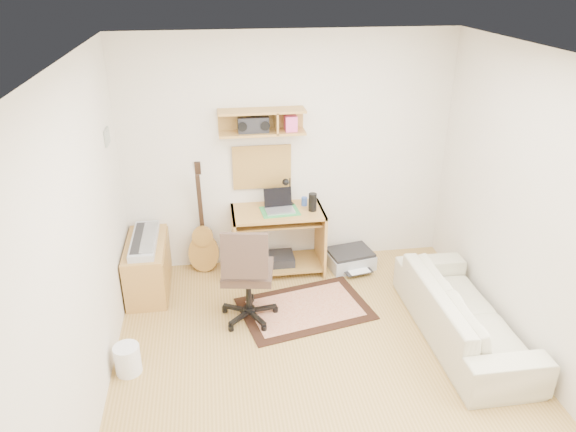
{
  "coord_description": "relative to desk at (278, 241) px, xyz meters",
  "views": [
    {
      "loc": [
        -0.83,
        -3.52,
        3.18
      ],
      "look_at": [
        -0.15,
        1.05,
        1.0
      ],
      "focal_mm": 33.45,
      "sensor_mm": 36.0,
      "label": 1
    }
  ],
  "objects": [
    {
      "name": "floor",
      "position": [
        0.16,
        -1.73,
        -0.38
      ],
      "size": [
        3.6,
        4.0,
        0.01
      ],
      "primitive_type": "cube",
      "color": "tan",
      "rests_on": "ground"
    },
    {
      "name": "ceiling",
      "position": [
        0.16,
        -1.73,
        2.23
      ],
      "size": [
        3.6,
        4.0,
        0.01
      ],
      "primitive_type": "cube",
      "color": "white",
      "rests_on": "ground"
    },
    {
      "name": "back_wall",
      "position": [
        0.16,
        0.28,
        0.93
      ],
      "size": [
        3.6,
        0.01,
        2.6
      ],
      "primitive_type": "cube",
      "color": "silver",
      "rests_on": "ground"
    },
    {
      "name": "left_wall",
      "position": [
        -1.64,
        -1.73,
        0.93
      ],
      "size": [
        0.01,
        4.0,
        2.6
      ],
      "primitive_type": "cube",
      "color": "silver",
      "rests_on": "ground"
    },
    {
      "name": "right_wall",
      "position": [
        1.97,
        -1.73,
        0.93
      ],
      "size": [
        0.01,
        4.0,
        2.6
      ],
      "primitive_type": "cube",
      "color": "silver",
      "rests_on": "ground"
    },
    {
      "name": "wall_shelf",
      "position": [
        -0.14,
        0.15,
        1.32
      ],
      "size": [
        0.9,
        0.25,
        0.26
      ],
      "primitive_type": "cube",
      "color": "#BD8942",
      "rests_on": "back_wall"
    },
    {
      "name": "cork_board",
      "position": [
        -0.14,
        0.25,
        0.79
      ],
      "size": [
        0.64,
        0.03,
        0.49
      ],
      "primitive_type": "cube",
      "color": "#A68453",
      "rests_on": "back_wall"
    },
    {
      "name": "wall_photo",
      "position": [
        -1.63,
        -0.23,
        1.34
      ],
      "size": [
        0.02,
        0.2,
        0.15
      ],
      "primitive_type": "cube",
      "color": "#4C8CBF",
      "rests_on": "left_wall"
    },
    {
      "name": "desk",
      "position": [
        0.0,
        0.0,
        0.0
      ],
      "size": [
        1.0,
        0.55,
        0.75
      ],
      "primitive_type": null,
      "color": "#BD8942",
      "rests_on": "floor"
    },
    {
      "name": "laptop",
      "position": [
        0.02,
        -0.02,
        0.49
      ],
      "size": [
        0.33,
        0.33,
        0.23
      ],
      "primitive_type": null,
      "rotation": [
        0.0,
        0.0,
        0.08
      ],
      "color": "silver",
      "rests_on": "desk"
    },
    {
      "name": "speaker",
      "position": [
        0.37,
        -0.05,
        0.47
      ],
      "size": [
        0.09,
        0.09,
        0.2
      ],
      "primitive_type": "cylinder",
      "color": "black",
      "rests_on": "desk"
    },
    {
      "name": "desk_lamp",
      "position": [
        0.16,
        0.14,
        0.54
      ],
      "size": [
        0.11,
        0.11,
        0.33
      ],
      "primitive_type": null,
      "color": "black",
      "rests_on": "desk"
    },
    {
      "name": "pencil_cup",
      "position": [
        0.31,
        0.1,
        0.42
      ],
      "size": [
        0.07,
        0.07,
        0.1
      ],
      "primitive_type": "cylinder",
      "color": "#3756A7",
      "rests_on": "desk"
    },
    {
      "name": "boombox",
      "position": [
        -0.23,
        0.15,
        1.3
      ],
      "size": [
        0.32,
        0.14,
        0.16
      ],
      "primitive_type": "cube",
      "color": "black",
      "rests_on": "wall_shelf"
    },
    {
      "name": "rug",
      "position": [
        0.17,
        -0.8,
        -0.37
      ],
      "size": [
        1.41,
        1.09,
        0.02
      ],
      "primitive_type": "cube",
      "rotation": [
        0.0,
        0.0,
        0.21
      ],
      "color": "beige",
      "rests_on": "floor"
    },
    {
      "name": "task_chair",
      "position": [
        -0.4,
        -0.86,
        0.15
      ],
      "size": [
        0.62,
        0.62,
        1.05
      ],
      "primitive_type": null,
      "rotation": [
        0.0,
        0.0,
        -0.17
      ],
      "color": "#3C2C23",
      "rests_on": "floor"
    },
    {
      "name": "cabinet",
      "position": [
        -1.42,
        -0.18,
        -0.1
      ],
      "size": [
        0.4,
        0.9,
        0.55
      ],
      "primitive_type": "cube",
      "color": "#BD8942",
      "rests_on": "floor"
    },
    {
      "name": "music_keyboard",
      "position": [
        -1.42,
        -0.18,
        0.21
      ],
      "size": [
        0.25,
        0.8,
        0.07
      ],
      "primitive_type": "cube",
      "color": "#B2B5BA",
      "rests_on": "cabinet"
    },
    {
      "name": "guitar",
      "position": [
        -0.83,
        0.13,
        0.26
      ],
      "size": [
        0.35,
        0.24,
        1.27
      ],
      "primitive_type": null,
      "rotation": [
        0.0,
        0.0,
        -0.07
      ],
      "color": "#B17F36",
      "rests_on": "floor"
    },
    {
      "name": "waste_basket",
      "position": [
        -1.49,
        -1.48,
        -0.24
      ],
      "size": [
        0.26,
        0.26,
        0.26
      ],
      "primitive_type": "cylinder",
      "rotation": [
        0.0,
        0.0,
        0.24
      ],
      "color": "white",
      "rests_on": "floor"
    },
    {
      "name": "printer",
      "position": [
        0.83,
        -0.02,
        -0.29
      ],
      "size": [
        0.57,
        0.48,
        0.19
      ],
      "primitive_type": "cube",
      "rotation": [
        0.0,
        0.0,
        0.19
      ],
      "color": "#A5A8AA",
      "rests_on": "floor"
    },
    {
      "name": "sofa",
      "position": [
        1.54,
        -1.43,
        -0.02
      ],
      "size": [
        0.53,
        1.83,
        0.72
      ],
      "primitive_type": "imported",
      "rotation": [
        0.0,
        0.0,
        1.57
      ],
      "color": "#C1BA99",
      "rests_on": "floor"
    }
  ]
}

